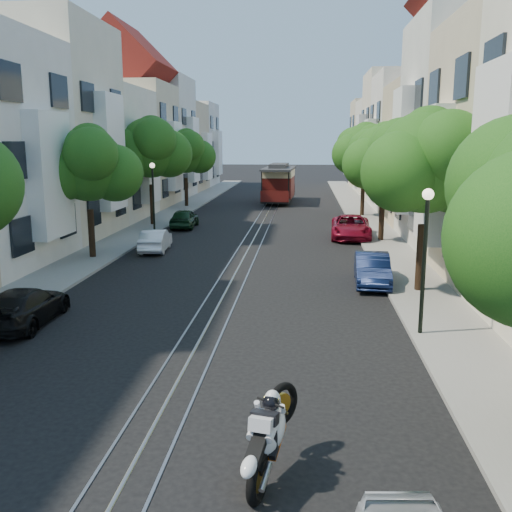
% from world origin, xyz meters
% --- Properties ---
extents(ground, '(200.00, 200.00, 0.00)m').
position_xyz_m(ground, '(0.00, 28.00, 0.00)').
color(ground, black).
rests_on(ground, ground).
extents(sidewalk_east, '(2.50, 80.00, 0.12)m').
position_xyz_m(sidewalk_east, '(7.25, 28.00, 0.06)').
color(sidewalk_east, gray).
rests_on(sidewalk_east, ground).
extents(sidewalk_west, '(2.50, 80.00, 0.12)m').
position_xyz_m(sidewalk_west, '(-7.25, 28.00, 0.06)').
color(sidewalk_west, gray).
rests_on(sidewalk_west, ground).
extents(rail_left, '(0.06, 80.00, 0.02)m').
position_xyz_m(rail_left, '(-0.55, 28.00, 0.01)').
color(rail_left, gray).
rests_on(rail_left, ground).
extents(rail_slot, '(0.06, 80.00, 0.02)m').
position_xyz_m(rail_slot, '(0.00, 28.00, 0.01)').
color(rail_slot, gray).
rests_on(rail_slot, ground).
extents(rail_right, '(0.06, 80.00, 0.02)m').
position_xyz_m(rail_right, '(0.55, 28.00, 0.01)').
color(rail_right, gray).
rests_on(rail_right, ground).
extents(lane_line, '(0.08, 80.00, 0.01)m').
position_xyz_m(lane_line, '(0.00, 28.00, 0.00)').
color(lane_line, tan).
rests_on(lane_line, ground).
extents(townhouses_east, '(7.75, 72.00, 12.00)m').
position_xyz_m(townhouses_east, '(11.87, 27.91, 5.18)').
color(townhouses_east, beige).
rests_on(townhouses_east, ground).
extents(townhouses_west, '(7.75, 72.00, 11.76)m').
position_xyz_m(townhouses_west, '(-11.87, 27.91, 5.08)').
color(townhouses_west, silver).
rests_on(townhouses_west, ground).
extents(tree_e_b, '(4.93, 4.08, 6.68)m').
position_xyz_m(tree_e_b, '(7.26, 8.98, 4.73)').
color(tree_e_b, black).
rests_on(tree_e_b, ground).
extents(tree_e_c, '(4.84, 3.99, 6.52)m').
position_xyz_m(tree_e_c, '(7.26, 19.98, 4.60)').
color(tree_e_c, black).
rests_on(tree_e_c, ground).
extents(tree_e_d, '(5.01, 4.16, 6.85)m').
position_xyz_m(tree_e_d, '(7.26, 30.98, 4.87)').
color(tree_e_d, black).
rests_on(tree_e_d, ground).
extents(tree_w_b, '(4.72, 3.87, 6.27)m').
position_xyz_m(tree_w_b, '(-7.14, 13.98, 4.40)').
color(tree_w_b, black).
rests_on(tree_w_b, ground).
extents(tree_w_c, '(5.13, 4.28, 7.09)m').
position_xyz_m(tree_w_c, '(-7.14, 24.98, 5.07)').
color(tree_w_c, black).
rests_on(tree_w_c, ground).
extents(tree_w_d, '(4.84, 3.99, 6.52)m').
position_xyz_m(tree_w_d, '(-7.14, 35.98, 4.60)').
color(tree_w_d, black).
rests_on(tree_w_d, ground).
extents(lamp_east, '(0.32, 0.32, 4.16)m').
position_xyz_m(lamp_east, '(6.30, 4.00, 2.85)').
color(lamp_east, black).
rests_on(lamp_east, ground).
extents(lamp_west, '(0.32, 0.32, 4.16)m').
position_xyz_m(lamp_west, '(-6.30, 22.00, 2.85)').
color(lamp_west, black).
rests_on(lamp_west, ground).
extents(sportbike_rider, '(0.84, 2.15, 1.52)m').
position_xyz_m(sportbike_rider, '(2.38, -3.44, 0.84)').
color(sportbike_rider, black).
rests_on(sportbike_rider, ground).
extents(cable_car, '(2.97, 8.52, 3.24)m').
position_xyz_m(cable_car, '(0.50, 40.58, 1.92)').
color(cable_car, black).
rests_on(cable_car, ground).
extents(parked_car_e_mid, '(1.48, 3.78, 1.23)m').
position_xyz_m(parked_car_e_mid, '(5.60, 10.10, 0.61)').
color(parked_car_e_mid, '#0C173D').
rests_on(parked_car_e_mid, ground).
extents(parked_car_e_far, '(2.45, 4.93, 1.34)m').
position_xyz_m(parked_car_e_far, '(5.60, 21.04, 0.67)').
color(parked_car_e_far, maroon).
rests_on(parked_car_e_far, ground).
extents(parked_car_w_near, '(1.77, 4.08, 1.17)m').
position_xyz_m(parked_car_w_near, '(-5.60, 4.07, 0.58)').
color(parked_car_w_near, black).
rests_on(parked_car_w_near, ground).
extents(parked_car_w_mid, '(1.48, 3.55, 1.14)m').
position_xyz_m(parked_car_w_mid, '(-4.70, 16.19, 0.57)').
color(parked_car_w_mid, white).
rests_on(parked_car_w_mid, ground).
extents(parked_car_w_far, '(1.58, 3.72, 1.25)m').
position_xyz_m(parked_car_w_far, '(-4.89, 24.23, 0.63)').
color(parked_car_w_far, '#14321C').
rests_on(parked_car_w_far, ground).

